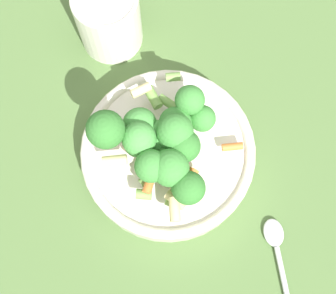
% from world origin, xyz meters
% --- Properties ---
extents(ground_plane, '(3.00, 3.00, 0.00)m').
position_xyz_m(ground_plane, '(0.00, 0.00, 0.00)').
color(ground_plane, '#4C6B38').
extents(bowl, '(0.22, 0.22, 0.05)m').
position_xyz_m(bowl, '(0.00, 0.00, 0.03)').
color(bowl, silver).
rests_on(bowl, ground_plane).
extents(pasta_salad, '(0.16, 0.17, 0.09)m').
position_xyz_m(pasta_salad, '(0.01, -0.00, 0.09)').
color(pasta_salad, '#8CB766').
rests_on(pasta_salad, bowl).
extents(cup, '(0.09, 0.09, 0.10)m').
position_xyz_m(cup, '(-0.04, -0.20, 0.05)').
color(cup, silver).
rests_on(cup, ground_plane).
extents(spoon, '(0.08, 0.15, 0.01)m').
position_xyz_m(spoon, '(-0.04, 0.19, 0.01)').
color(spoon, silver).
rests_on(spoon, ground_plane).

